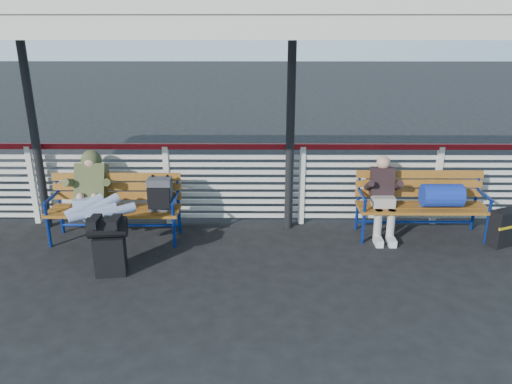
{
  "coord_description": "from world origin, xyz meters",
  "views": [
    {
      "loc": [
        1.36,
        -5.1,
        2.99
      ],
      "look_at": [
        1.32,
        1.0,
        0.82
      ],
      "focal_mm": 35.0,
      "sensor_mm": 36.0,
      "label": 1
    }
  ],
  "objects_px": {
    "bench_left": "(128,199)",
    "traveler_man": "(96,202)",
    "companion_person": "(383,197)",
    "suitcase_side": "(503,228)",
    "bench_right": "(430,197)",
    "luggage_stack": "(109,244)"
  },
  "relations": [
    {
      "from": "bench_left",
      "to": "traveler_man",
      "type": "distance_m",
      "value": 0.49
    },
    {
      "from": "companion_person",
      "to": "suitcase_side",
      "type": "xyz_separation_m",
      "value": [
        1.6,
        -0.3,
        -0.34
      ]
    },
    {
      "from": "traveler_man",
      "to": "companion_person",
      "type": "bearing_deg",
      "value": 6.74
    },
    {
      "from": "bench_left",
      "to": "traveler_man",
      "type": "xyz_separation_m",
      "value": [
        -0.34,
        -0.35,
        0.09
      ]
    },
    {
      "from": "bench_left",
      "to": "companion_person",
      "type": "xyz_separation_m",
      "value": [
        3.54,
        0.11,
        0.01
      ]
    },
    {
      "from": "bench_left",
      "to": "traveler_man",
      "type": "bearing_deg",
      "value": -134.12
    },
    {
      "from": "bench_right",
      "to": "suitcase_side",
      "type": "relative_size",
      "value": 3.55
    },
    {
      "from": "bench_right",
      "to": "traveler_man",
      "type": "xyz_separation_m",
      "value": [
        -4.54,
        -0.47,
        0.09
      ]
    },
    {
      "from": "traveler_man",
      "to": "companion_person",
      "type": "relative_size",
      "value": 1.43
    },
    {
      "from": "luggage_stack",
      "to": "companion_person",
      "type": "distance_m",
      "value": 3.72
    },
    {
      "from": "luggage_stack",
      "to": "bench_right",
      "type": "distance_m",
      "value": 4.36
    },
    {
      "from": "luggage_stack",
      "to": "companion_person",
      "type": "bearing_deg",
      "value": 11.05
    },
    {
      "from": "companion_person",
      "to": "suitcase_side",
      "type": "relative_size",
      "value": 2.26
    },
    {
      "from": "luggage_stack",
      "to": "bench_left",
      "type": "relative_size",
      "value": 0.42
    },
    {
      "from": "bench_right",
      "to": "bench_left",
      "type": "bearing_deg",
      "value": -178.32
    },
    {
      "from": "traveler_man",
      "to": "bench_right",
      "type": "bearing_deg",
      "value": 5.91
    },
    {
      "from": "traveler_man",
      "to": "companion_person",
      "type": "distance_m",
      "value": 3.91
    },
    {
      "from": "luggage_stack",
      "to": "bench_right",
      "type": "height_order",
      "value": "bench_right"
    },
    {
      "from": "bench_left",
      "to": "bench_right",
      "type": "bearing_deg",
      "value": 1.68
    },
    {
      "from": "bench_right",
      "to": "traveler_man",
      "type": "height_order",
      "value": "traveler_man"
    },
    {
      "from": "bench_left",
      "to": "traveler_man",
      "type": "height_order",
      "value": "traveler_man"
    },
    {
      "from": "bench_left",
      "to": "suitcase_side",
      "type": "bearing_deg",
      "value": -2.07
    }
  ]
}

